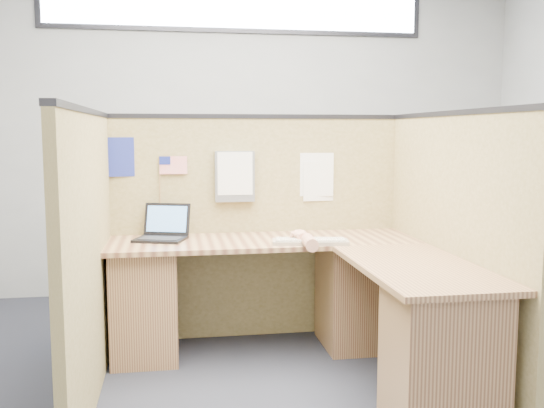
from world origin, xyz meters
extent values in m
plane|color=black|center=(0.00, 0.00, 0.00)|extent=(5.00, 5.00, 0.00)
plane|color=#959799|center=(0.00, 2.25, 1.40)|extent=(5.00, 0.00, 5.00)
cube|color=#232328|center=(0.00, 2.24, 2.45)|extent=(3.30, 0.02, 0.38)
cube|color=white|center=(0.00, 2.22, 2.45)|extent=(3.20, 0.01, 0.30)
cube|color=olive|center=(0.00, 1.00, 0.75)|extent=(2.05, 0.05, 1.50)
cube|color=#232328|center=(0.00, 1.00, 1.51)|extent=(2.05, 0.06, 0.03)
cube|color=olive|center=(-1.00, 0.10, 0.75)|extent=(0.05, 1.80, 1.50)
cube|color=#232328|center=(-1.00, 0.10, 1.51)|extent=(0.06, 1.80, 0.03)
cube|color=olive|center=(1.00, 0.10, 0.75)|extent=(0.05, 1.80, 1.50)
cube|color=#232328|center=(1.00, 0.10, 1.51)|extent=(0.06, 1.80, 0.03)
cube|color=brown|center=(0.00, 0.68, 0.71)|extent=(1.95, 0.60, 0.03)
cube|color=brown|center=(0.68, -0.20, 0.71)|extent=(0.60, 1.15, 0.03)
cube|color=brown|center=(-0.75, 0.68, 0.35)|extent=(0.40, 0.50, 0.70)
cube|color=brown|center=(0.60, 0.68, 0.35)|extent=(0.40, 0.50, 0.70)
cube|color=brown|center=(0.68, -0.52, 0.35)|extent=(0.50, 0.40, 0.70)
cube|color=black|center=(-0.65, 0.73, 0.74)|extent=(0.36, 0.31, 0.02)
cube|color=black|center=(-0.65, 0.88, 0.85)|extent=(0.31, 0.16, 0.20)
cube|color=teal|center=(-0.65, 0.87, 0.85)|extent=(0.27, 0.13, 0.17)
cube|color=gray|center=(0.26, 0.48, 0.74)|extent=(0.48, 0.23, 0.02)
cube|color=silver|center=(0.26, 0.48, 0.76)|extent=(0.44, 0.19, 0.01)
ellipsoid|color=silver|center=(0.21, 0.54, 0.75)|extent=(0.13, 0.09, 0.05)
ellipsoid|color=tan|center=(0.21, 0.54, 0.78)|extent=(0.10, 0.12, 0.05)
cylinder|color=tan|center=(0.21, 0.49, 0.77)|extent=(0.07, 0.05, 0.07)
cylinder|color=tan|center=(0.22, 0.33, 0.77)|extent=(0.11, 0.28, 0.09)
cube|color=navy|center=(-0.88, 0.97, 1.25)|extent=(0.19, 0.03, 0.26)
cylinder|color=olive|center=(-0.65, 0.96, 1.09)|extent=(0.01, 0.01, 0.32)
cube|color=red|center=(-0.56, 0.96, 1.19)|extent=(0.18, 0.00, 0.12)
cube|color=navy|center=(-0.61, 0.95, 1.22)|extent=(0.07, 0.00, 0.05)
cube|color=slate|center=(-0.15, 0.94, 1.11)|extent=(0.26, 0.05, 0.34)
cube|color=white|center=(-0.15, 0.92, 1.14)|extent=(0.23, 0.01, 0.29)
cube|color=white|center=(0.42, 0.97, 1.12)|extent=(0.23, 0.02, 0.30)
cube|color=white|center=(0.43, 0.97, 1.07)|extent=(0.21, 0.01, 0.27)
camera|label=1|loc=(-0.56, -3.09, 1.41)|focal=40.00mm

